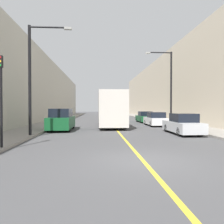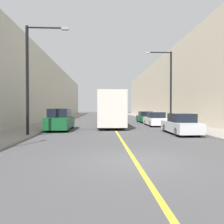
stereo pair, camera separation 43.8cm
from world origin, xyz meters
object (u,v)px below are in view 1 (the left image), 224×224
at_px(parked_suv_left, 62,120).
at_px(car_right_far, 145,117).
at_px(street_lamp_left, 34,72).
at_px(bus, 110,109).
at_px(traffic_light, 1,98).
at_px(car_right_near, 183,125).
at_px(car_right_mid, 156,120).
at_px(street_lamp_right, 169,83).

height_order(parked_suv_left, car_right_far, parked_suv_left).
distance_m(parked_suv_left, street_lamp_left, 5.81).
height_order(bus, street_lamp_left, street_lamp_left).
bearing_deg(traffic_light, car_right_near, 27.60).
height_order(bus, traffic_light, traffic_light).
xyz_separation_m(car_right_near, car_right_mid, (-0.05, 7.48, -0.02)).
xyz_separation_m(car_right_far, traffic_light, (-10.90, -18.96, 1.78)).
relative_size(car_right_far, street_lamp_left, 0.63).
distance_m(parked_suv_left, car_right_near, 10.23).
height_order(car_right_mid, street_lamp_right, street_lamp_right).
height_order(car_right_mid, traffic_light, traffic_light).
bearing_deg(car_right_near, traffic_light, -152.40).
bearing_deg(car_right_mid, car_right_far, 89.53).
height_order(parked_suv_left, car_right_mid, parked_suv_left).
bearing_deg(bus, car_right_near, -55.82).
distance_m(bus, car_right_far, 7.80).
height_order(parked_suv_left, car_right_near, parked_suv_left).
bearing_deg(street_lamp_right, parked_suv_left, -161.43).
bearing_deg(car_right_mid, car_right_near, -89.62).
height_order(car_right_far, traffic_light, traffic_light).
bearing_deg(parked_suv_left, street_lamp_left, -103.69).
bearing_deg(parked_suv_left, street_lamp_right, 18.57).
relative_size(bus, street_lamp_right, 1.31).
height_order(car_right_near, street_lamp_left, street_lamp_left).
bearing_deg(car_right_near, bus, 124.18).
height_order(car_right_mid, car_right_far, car_right_mid).
xyz_separation_m(car_right_near, traffic_light, (-10.91, -5.70, 1.76)).
bearing_deg(street_lamp_left, bus, 56.25).
xyz_separation_m(car_right_mid, car_right_far, (0.05, 5.77, -0.00)).
xyz_separation_m(car_right_far, street_lamp_right, (1.26, -6.17, 3.99)).
distance_m(bus, parked_suv_left, 6.18).
distance_m(car_right_near, street_lamp_right, 8.22).
relative_size(parked_suv_left, traffic_light, 1.15).
xyz_separation_m(bus, car_right_mid, (5.00, 0.05, -1.21)).
bearing_deg(street_lamp_left, parked_suv_left, 76.31).
relative_size(bus, car_right_far, 2.23).
relative_size(car_right_mid, street_lamp_right, 0.54).
height_order(car_right_far, street_lamp_left, street_lamp_left).
relative_size(bus, street_lamp_left, 1.40).
bearing_deg(car_right_far, street_lamp_right, -78.45).
bearing_deg(car_right_mid, traffic_light, -129.47).
bearing_deg(street_lamp_left, street_lamp_right, 34.21).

